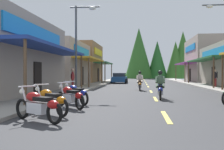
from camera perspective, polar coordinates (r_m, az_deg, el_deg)
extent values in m
cube|color=#38383A|center=(27.07, 7.99, -2.65)|extent=(9.66, 81.30, 0.10)
cube|color=gray|center=(27.53, -4.56, -2.36)|extent=(2.30, 81.30, 0.12)
cube|color=#9E9991|center=(27.90, 20.37, -2.36)|extent=(2.30, 81.30, 0.12)
cube|color=#E0C64C|center=(8.62, 11.91, -9.06)|extent=(0.16, 2.40, 0.01)
cube|color=#E0C64C|center=(14.26, 9.61, -5.26)|extent=(0.16, 2.40, 0.01)
cube|color=#E0C64C|center=(19.83, 8.65, -3.64)|extent=(0.16, 2.40, 0.01)
cube|color=#E0C64C|center=(26.50, 8.03, -2.60)|extent=(0.16, 2.40, 0.01)
cube|color=#E0C64C|center=(31.52, 7.73, -2.10)|extent=(0.16, 2.40, 0.01)
cube|color=#E0C64C|center=(36.77, 7.51, -1.73)|extent=(0.16, 2.40, 0.01)
cube|color=#E0C64C|center=(43.53, 7.31, -1.38)|extent=(0.16, 2.40, 0.01)
cube|color=#E0C64C|center=(49.39, 7.18, -1.16)|extent=(0.16, 2.40, 0.01)
cube|color=#E0C64C|center=(55.47, 7.07, -0.98)|extent=(0.16, 2.40, 0.01)
cube|color=navy|center=(16.18, -13.33, 5.68)|extent=(1.80, 10.61, 0.16)
cylinder|color=brown|center=(11.12, -18.71, 0.34)|extent=(0.14, 0.14, 2.82)
cylinder|color=brown|center=(20.83, -6.79, 0.43)|extent=(0.14, 0.14, 2.82)
cube|color=#197FCC|center=(16.59, -16.10, 8.82)|extent=(0.10, 8.26, 0.90)
cube|color=black|center=(16.43, -16.14, -0.86)|extent=(0.08, 1.10, 2.10)
cube|color=gray|center=(29.18, -13.82, 2.36)|extent=(7.39, 9.61, 4.78)
cube|color=gold|center=(27.97, -4.92, 3.50)|extent=(1.80, 8.64, 0.16)
cylinder|color=brown|center=(23.75, -5.17, 0.44)|extent=(0.14, 0.14, 2.82)
cylinder|color=brown|center=(31.87, -2.25, 0.45)|extent=(0.14, 0.14, 2.82)
cube|color=#197FCC|center=(28.20, -6.60, 5.17)|extent=(0.10, 6.72, 0.90)
cube|color=black|center=(28.11, -6.64, -0.29)|extent=(0.08, 1.10, 2.10)
cube|color=olive|center=(39.87, -9.27, 2.61)|extent=(8.67, 9.46, 5.81)
cube|color=#236033|center=(38.80, -1.78, 2.66)|extent=(1.80, 8.51, 0.16)
cylinder|color=brown|center=(34.66, -1.57, 0.46)|extent=(0.14, 0.14, 2.82)
cylinder|color=brown|center=(42.71, -0.10, 0.47)|extent=(0.14, 0.14, 2.82)
cube|color=yellow|center=(39.02, -3.01, 5.05)|extent=(0.10, 6.62, 0.90)
cube|color=black|center=(38.91, -3.04, -0.07)|extent=(0.08, 1.10, 2.10)
cylinder|color=brown|center=(21.72, 23.27, 0.39)|extent=(0.14, 0.14, 2.82)
cube|color=#236033|center=(29.82, 19.95, 3.29)|extent=(1.80, 12.00, 0.16)
cylinder|color=brown|center=(23.99, 21.61, 0.40)|extent=(0.14, 0.14, 2.82)
cylinder|color=brown|center=(35.31, 16.60, 0.44)|extent=(0.14, 0.14, 2.82)
cube|color=#197FCC|center=(30.07, 21.51, 4.55)|extent=(0.10, 9.34, 0.90)
cube|color=black|center=(30.00, 21.54, -0.27)|extent=(0.08, 1.10, 2.10)
cube|color=gray|center=(43.58, 21.31, 3.08)|extent=(6.73, 10.78, 6.85)
cube|color=#8C338C|center=(42.64, 15.76, 2.45)|extent=(1.80, 9.70, 0.16)
cylinder|color=brown|center=(37.92, 15.88, 0.44)|extent=(0.14, 0.14, 2.82)
cylinder|color=brown|center=(47.11, 13.98, 0.46)|extent=(0.14, 0.14, 2.82)
cube|color=#197FCC|center=(42.94, 16.88, 5.70)|extent=(0.10, 7.55, 0.90)
cube|color=black|center=(42.77, 16.89, -0.04)|extent=(0.08, 1.10, 2.10)
cylinder|color=#474C51|center=(17.98, -7.98, 5.57)|extent=(0.14, 0.14, 6.05)
cylinder|color=#474C51|center=(18.33, -6.02, 14.75)|extent=(2.06, 0.10, 0.10)
ellipsoid|color=silver|center=(18.20, -4.36, 14.53)|extent=(0.50, 0.30, 0.24)
cylinder|color=#474C51|center=(20.31, 22.28, 14.20)|extent=(2.06, 0.10, 0.10)
ellipsoid|color=silver|center=(20.16, 20.80, 14.02)|extent=(0.50, 0.30, 0.24)
torus|color=black|center=(8.54, -19.24, -7.03)|extent=(0.60, 0.41, 0.64)
torus|color=black|center=(7.35, -12.66, -8.24)|extent=(0.60, 0.41, 0.64)
cube|color=silver|center=(7.92, -16.20, -7.03)|extent=(0.74, 0.60, 0.32)
ellipsoid|color=#A51414|center=(8.05, -17.06, -4.62)|extent=(0.64, 0.56, 0.28)
cube|color=black|center=(7.69, -15.09, -5.16)|extent=(0.66, 0.55, 0.12)
ellipsoid|color=#A51414|center=(7.36, -12.92, -6.43)|extent=(0.50, 0.43, 0.24)
cylinder|color=silver|center=(8.40, -18.75, -4.90)|extent=(0.35, 0.24, 0.71)
cylinder|color=silver|center=(8.27, -18.29, -2.41)|extent=(0.34, 0.54, 0.04)
sphere|color=white|center=(8.51, -19.36, -3.47)|extent=(0.16, 0.16, 0.16)
torus|color=black|center=(9.73, -16.13, -6.10)|extent=(0.57, 0.47, 0.64)
torus|color=black|center=(8.48, -11.00, -7.07)|extent=(0.57, 0.47, 0.64)
cube|color=silver|center=(9.09, -13.75, -6.06)|extent=(0.73, 0.65, 0.32)
ellipsoid|color=#BF660C|center=(9.22, -14.42, -3.97)|extent=(0.64, 0.60, 0.28)
cube|color=black|center=(8.85, -12.88, -4.41)|extent=(0.65, 0.59, 0.12)
ellipsoid|color=#BF660C|center=(8.49, -11.20, -5.50)|extent=(0.50, 0.46, 0.24)
cylinder|color=silver|center=(9.59, -15.75, -4.22)|extent=(0.33, 0.27, 0.71)
cylinder|color=silver|center=(9.46, -15.38, -2.04)|extent=(0.40, 0.50, 0.04)
sphere|color=white|center=(9.71, -16.23, -2.98)|extent=(0.16, 0.16, 0.16)
torus|color=black|center=(11.28, -11.20, -5.19)|extent=(0.52, 0.52, 0.64)
torus|color=black|center=(9.98, -7.19, -5.92)|extent=(0.52, 0.52, 0.64)
cube|color=silver|center=(10.62, -9.32, -5.11)|extent=(0.69, 0.69, 0.32)
ellipsoid|color=#A51414|center=(10.76, -9.85, -3.32)|extent=(0.62, 0.62, 0.28)
cube|color=black|center=(10.38, -8.64, -3.68)|extent=(0.62, 0.62, 0.12)
ellipsoid|color=#A51414|center=(10.00, -7.34, -4.59)|extent=(0.48, 0.48, 0.24)
cylinder|color=silver|center=(11.14, -10.90, -3.55)|extent=(0.31, 0.31, 0.71)
cylinder|color=silver|center=(11.01, -10.61, -1.67)|extent=(0.45, 0.45, 0.04)
sphere|color=white|center=(11.27, -11.28, -2.49)|extent=(0.16, 0.16, 0.16)
torus|color=black|center=(12.60, -9.97, -4.59)|extent=(0.53, 0.52, 0.64)
torus|color=black|center=(11.32, -6.22, -5.16)|extent=(0.53, 0.52, 0.64)
cube|color=silver|center=(11.95, -8.20, -4.48)|extent=(0.70, 0.69, 0.32)
ellipsoid|color=navy|center=(12.09, -8.69, -2.90)|extent=(0.62, 0.62, 0.28)
cube|color=black|center=(11.71, -7.56, -3.20)|extent=(0.62, 0.62, 0.12)
ellipsoid|color=navy|center=(11.34, -6.36, -3.98)|extent=(0.48, 0.48, 0.24)
cylinder|color=silver|center=(12.46, -9.68, -3.12)|extent=(0.31, 0.30, 0.71)
cylinder|color=silver|center=(12.34, -9.40, -1.44)|extent=(0.45, 0.46, 0.04)
sphere|color=white|center=(12.59, -10.04, -2.17)|extent=(0.16, 0.16, 0.16)
torus|color=black|center=(15.15, 10.60, -3.73)|extent=(0.14, 0.65, 0.64)
torus|color=black|center=(13.66, 10.69, -4.19)|extent=(0.14, 0.65, 0.64)
cube|color=silver|center=(14.40, 10.65, -3.63)|extent=(0.32, 0.72, 0.32)
ellipsoid|color=navy|center=(14.58, 10.64, -2.32)|extent=(0.35, 0.58, 0.28)
cube|color=black|center=(14.13, 10.66, -2.57)|extent=(0.32, 0.62, 0.12)
ellipsoid|color=navy|center=(13.69, 10.69, -3.22)|extent=(0.27, 0.45, 0.24)
cylinder|color=silver|center=(15.00, 10.61, -2.51)|extent=(0.08, 0.37, 0.71)
cylinder|color=silver|center=(14.87, 10.62, -1.11)|extent=(0.60, 0.08, 0.04)
sphere|color=white|center=(15.15, 10.61, -1.72)|extent=(0.16, 0.16, 0.16)
ellipsoid|color=#3F593F|center=(14.22, 10.66, -1.06)|extent=(0.40, 0.40, 0.64)
sphere|color=black|center=(14.26, 10.66, 0.55)|extent=(0.24, 0.24, 0.24)
cylinder|color=#3F593F|center=(14.40, 10.01, -2.44)|extent=(0.17, 0.43, 0.24)
cylinder|color=#3F593F|center=(14.51, 9.82, -1.03)|extent=(0.13, 0.51, 0.40)
cylinder|color=#3F593F|center=(14.40, 11.28, -2.44)|extent=(0.17, 0.43, 0.24)
cylinder|color=#3F593F|center=(14.52, 11.46, -1.03)|extent=(0.13, 0.51, 0.40)
torus|color=black|center=(21.76, 6.16, -2.44)|extent=(0.11, 0.64, 0.64)
torus|color=black|center=(20.27, 6.20, -2.66)|extent=(0.11, 0.64, 0.64)
cube|color=silver|center=(21.01, 6.18, -2.33)|extent=(0.29, 0.70, 0.32)
ellipsoid|color=#BF660C|center=(21.20, 6.18, -1.44)|extent=(0.33, 0.56, 0.28)
cube|color=black|center=(20.75, 6.19, -1.59)|extent=(0.29, 0.60, 0.12)
ellipsoid|color=#BF660C|center=(20.31, 6.20, -2.00)|extent=(0.24, 0.44, 0.24)
cylinder|color=silver|center=(21.62, 6.16, -1.58)|extent=(0.06, 0.37, 0.71)
cylinder|color=silver|center=(21.49, 6.17, -0.61)|extent=(0.60, 0.05, 0.04)
sphere|color=white|center=(21.77, 6.16, -1.04)|extent=(0.16, 0.16, 0.16)
ellipsoid|color=#B2A599|center=(20.84, 6.19, -0.56)|extent=(0.38, 0.38, 0.64)
sphere|color=black|center=(20.89, 6.19, 0.54)|extent=(0.24, 0.24, 0.24)
cylinder|color=#B2A599|center=(21.02, 5.74, -1.51)|extent=(0.14, 0.42, 0.24)
cylinder|color=#B2A599|center=(21.14, 5.61, -0.55)|extent=(0.11, 0.51, 0.40)
cylinder|color=#B2A599|center=(21.02, 6.62, -1.51)|extent=(0.14, 0.42, 0.24)
cylinder|color=#B2A599|center=(21.14, 6.74, -0.55)|extent=(0.11, 0.51, 0.40)
cylinder|color=maroon|center=(26.24, 22.02, -1.70)|extent=(0.14, 0.14, 0.89)
cylinder|color=maroon|center=(26.35, 21.72, -1.69)|extent=(0.14, 0.14, 0.89)
ellipsoid|color=black|center=(26.28, 21.88, -0.04)|extent=(0.42, 0.44, 0.63)
cylinder|color=black|center=(26.13, 22.29, 0.03)|extent=(0.09, 0.09, 0.60)
cylinder|color=black|center=(26.43, 21.47, 0.04)|extent=(0.09, 0.09, 0.60)
sphere|color=beige|center=(26.28, 21.88, 0.94)|extent=(0.24, 0.24, 0.24)
cylinder|color=maroon|center=(17.68, -8.74, -2.74)|extent=(0.14, 0.14, 0.88)
cylinder|color=maroon|center=(17.86, -8.71, -2.70)|extent=(0.14, 0.14, 0.88)
ellipsoid|color=maroon|center=(17.74, -8.73, -0.30)|extent=(0.33, 0.41, 0.62)
cylinder|color=maroon|center=(17.50, -8.76, -0.21)|extent=(0.09, 0.09, 0.59)
cylinder|color=maroon|center=(17.98, -8.70, -0.19)|extent=(0.09, 0.09, 0.59)
sphere|color=tan|center=(17.74, -8.73, 1.13)|extent=(0.24, 0.24, 0.24)
cube|color=#1E4C8C|center=(35.48, 1.70, -0.93)|extent=(1.85, 4.32, 0.70)
cube|color=#262D38|center=(35.33, 1.67, -0.04)|extent=(1.63, 2.22, 0.60)
cylinder|color=black|center=(37.03, 0.48, -1.21)|extent=(0.23, 0.66, 0.66)
cylinder|color=black|center=(36.87, 3.32, -1.22)|extent=(0.23, 0.66, 0.66)
cylinder|color=black|center=(34.15, -0.06, -1.35)|extent=(0.23, 0.66, 0.66)
cylinder|color=black|center=(33.97, 3.02, -1.36)|extent=(0.23, 0.66, 0.66)
cone|color=#306323|center=(68.09, 15.46, 4.34)|extent=(6.74, 6.74, 12.04)
cone|color=#2C5F23|center=(66.38, 5.98, 4.84)|extent=(7.23, 7.23, 12.92)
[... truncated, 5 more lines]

